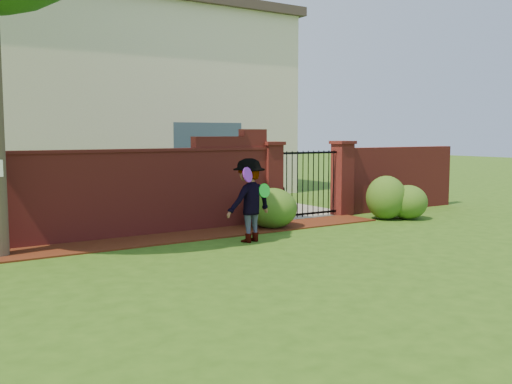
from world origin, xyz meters
TOP-DOWN VIEW (x-y plane):
  - ground at (0.00, 0.00)m, footprint 80.00×80.00m
  - mulch_bed at (-0.95, 3.34)m, footprint 11.10×1.08m
  - brick_wall at (-2.01, 4.00)m, footprint 8.70×0.31m
  - brick_wall_return at (6.60, 4.00)m, footprint 4.00×0.25m
  - pillar_left at (2.40, 4.00)m, footprint 0.50×0.50m
  - pillar_right at (4.60, 4.00)m, footprint 0.50×0.50m
  - iron_gate at (3.50, 4.00)m, footprint 1.78×0.03m
  - driveway at (3.50, 8.00)m, footprint 3.20×8.00m
  - house at (1.00, 12.00)m, footprint 12.40×6.40m
  - car at (3.32, 6.87)m, footprint 2.35×4.31m
  - shrub_left at (1.93, 3.27)m, footprint 1.08×1.08m
  - shrub_middle at (4.98, 2.85)m, footprint 0.96×0.96m
  - shrub_right at (5.45, 2.59)m, footprint 0.93×0.93m
  - man at (0.67, 2.20)m, footprint 1.12×0.77m
  - frisbee_purple at (0.40, 1.86)m, footprint 0.29×0.20m
  - frisbee_green at (0.94, 2.11)m, footprint 0.28×0.09m

SIDE VIEW (x-z plane):
  - ground at x=0.00m, z-range -0.01..0.00m
  - driveway at x=3.50m, z-range 0.00..0.01m
  - mulch_bed at x=-0.95m, z-range 0.00..0.03m
  - shrub_right at x=5.45m, z-range 0.00..0.83m
  - shrub_left at x=1.93m, z-range 0.00..0.88m
  - shrub_middle at x=4.98m, z-range 0.00..1.06m
  - car at x=3.32m, z-range 0.00..1.39m
  - man at x=0.67m, z-range 0.00..1.60m
  - brick_wall_return at x=6.60m, z-range 0.00..1.70m
  - iron_gate at x=3.50m, z-range 0.05..1.65m
  - brick_wall at x=-2.01m, z-range -0.15..2.01m
  - pillar_left at x=2.40m, z-range 0.02..1.90m
  - pillar_right at x=4.60m, z-range 0.02..1.90m
  - frisbee_green at x=0.94m, z-range 0.84..1.12m
  - frisbee_purple at x=0.40m, z-range 1.18..1.46m
  - house at x=1.00m, z-range 0.01..6.31m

